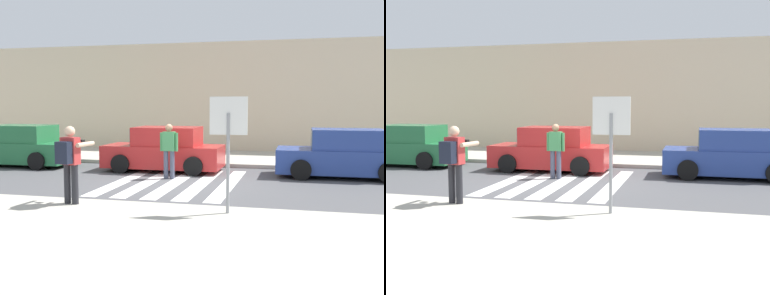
{
  "view_description": "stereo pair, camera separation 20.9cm",
  "coord_description": "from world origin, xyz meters",
  "views": [
    {
      "loc": [
        3.6,
        -12.64,
        2.35
      ],
      "look_at": [
        0.6,
        -0.2,
        1.1
      ],
      "focal_mm": 42.0,
      "sensor_mm": 36.0,
      "label": 1
    },
    {
      "loc": [
        3.81,
        -12.59,
        2.35
      ],
      "look_at": [
        0.6,
        -0.2,
        1.1
      ],
      "focal_mm": 42.0,
      "sensor_mm": 36.0,
      "label": 2
    }
  ],
  "objects": [
    {
      "name": "ground_plane",
      "position": [
        0.0,
        0.0,
        0.0
      ],
      "size": [
        120.0,
        120.0,
        0.0
      ],
      "primitive_type": "plane",
      "color": "#4C4C4F"
    },
    {
      "name": "sidewalk_near",
      "position": [
        0.0,
        -6.2,
        0.07
      ],
      "size": [
        60.0,
        6.0,
        0.14
      ],
      "primitive_type": "cube",
      "color": "#B2AD9E",
      "rests_on": "ground"
    },
    {
      "name": "sidewalk_far",
      "position": [
        0.0,
        6.0,
        0.07
      ],
      "size": [
        60.0,
        4.8,
        0.14
      ],
      "primitive_type": "cube",
      "color": "#B2AD9E",
      "rests_on": "ground"
    },
    {
      "name": "building_facade_far",
      "position": [
        0.0,
        10.4,
        2.62
      ],
      "size": [
        56.0,
        4.0,
        5.25
      ],
      "primitive_type": "cube",
      "color": "beige",
      "rests_on": "ground"
    },
    {
      "name": "crosswalk_stripe_0",
      "position": [
        -1.6,
        0.2,
        0.0
      ],
      "size": [
        0.44,
        5.2,
        0.01
      ],
      "primitive_type": "cube",
      "color": "silver",
      "rests_on": "ground"
    },
    {
      "name": "crosswalk_stripe_1",
      "position": [
        -0.8,
        0.2,
        0.0
      ],
      "size": [
        0.44,
        5.2,
        0.01
      ],
      "primitive_type": "cube",
      "color": "silver",
      "rests_on": "ground"
    },
    {
      "name": "crosswalk_stripe_2",
      "position": [
        0.0,
        0.2,
        0.0
      ],
      "size": [
        0.44,
        5.2,
        0.01
      ],
      "primitive_type": "cube",
      "color": "silver",
      "rests_on": "ground"
    },
    {
      "name": "crosswalk_stripe_3",
      "position": [
        0.8,
        0.2,
        0.0
      ],
      "size": [
        0.44,
        5.2,
        0.01
      ],
      "primitive_type": "cube",
      "color": "silver",
      "rests_on": "ground"
    },
    {
      "name": "crosswalk_stripe_4",
      "position": [
        1.6,
        0.2,
        0.0
      ],
      "size": [
        0.44,
        5.2,
        0.01
      ],
      "primitive_type": "cube",
      "color": "silver",
      "rests_on": "ground"
    },
    {
      "name": "stop_sign",
      "position": [
        2.21,
        -3.78,
        1.85
      ],
      "size": [
        0.76,
        0.08,
        2.35
      ],
      "color": "gray",
      "rests_on": "sidewalk_near"
    },
    {
      "name": "photographer_with_backpack",
      "position": [
        -1.3,
        -3.77,
        1.17
      ],
      "size": [
        0.66,
        0.9,
        1.72
      ],
      "color": "#232328",
      "rests_on": "sidewalk_near"
    },
    {
      "name": "pedestrian_crossing",
      "position": [
        -0.38,
        0.77,
        0.97
      ],
      "size": [
        0.58,
        0.25,
        1.72
      ],
      "color": "#474C60",
      "rests_on": "ground"
    },
    {
      "name": "parked_car_green",
      "position": [
        -6.71,
        2.3,
        0.73
      ],
      "size": [
        4.1,
        1.92,
        1.55
      ],
      "color": "#236B3D",
      "rests_on": "ground"
    },
    {
      "name": "parked_car_red",
      "position": [
        -0.98,
        2.3,
        0.73
      ],
      "size": [
        4.1,
        1.92,
        1.55
      ],
      "color": "red",
      "rests_on": "ground"
    },
    {
      "name": "parked_car_blue",
      "position": [
        4.97,
        2.3,
        0.73
      ],
      "size": [
        4.1,
        1.92,
        1.55
      ],
      "color": "#284293",
      "rests_on": "ground"
    }
  ]
}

